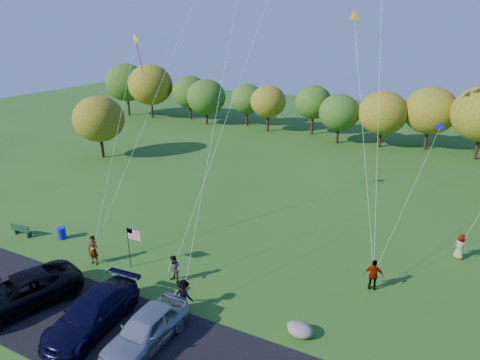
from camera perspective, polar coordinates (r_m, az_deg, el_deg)
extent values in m
plane|color=#2F5D1A|center=(25.36, -9.87, -14.58)|extent=(140.00, 140.00, 0.00)
cube|color=black|center=(22.97, -16.15, -19.27)|extent=(44.00, 6.00, 0.06)
cylinder|color=#382114|center=(74.49, -14.38, 9.57)|extent=(0.36, 0.36, 2.84)
ellipsoid|color=#3C6419|center=(73.98, -14.61, 12.13)|extent=(6.00, 6.00, 5.40)
cylinder|color=#382114|center=(68.96, -11.56, 8.80)|extent=(0.36, 0.36, 2.43)
ellipsoid|color=#3C6419|center=(68.44, -11.74, 11.36)|extent=(5.86, 5.86, 5.28)
cylinder|color=#382114|center=(68.39, -7.65, 9.08)|extent=(0.36, 0.36, 2.76)
ellipsoid|color=#245416|center=(67.81, -7.79, 12.06)|extent=(6.81, 6.81, 6.13)
cylinder|color=#382114|center=(65.77, -3.93, 8.87)|extent=(0.36, 0.36, 2.99)
ellipsoid|color=#245416|center=(65.24, -3.99, 11.53)|extent=(4.92, 4.92, 4.42)
cylinder|color=#382114|center=(61.57, -1.14, 7.87)|extent=(0.36, 0.36, 2.45)
ellipsoid|color=#3C6419|center=(61.01, -1.16, 10.56)|extent=(5.26, 5.26, 4.73)
cylinder|color=#382114|center=(60.02, 3.18, 7.78)|extent=(0.36, 0.36, 2.96)
ellipsoid|color=#3C6419|center=(59.40, 3.24, 10.89)|extent=(5.62, 5.62, 5.06)
cylinder|color=#382114|center=(60.43, 9.13, 7.51)|extent=(0.36, 0.36, 2.71)
ellipsoid|color=#3C6419|center=(59.76, 9.32, 10.86)|extent=(6.83, 6.83, 6.15)
cylinder|color=#382114|center=(57.16, 13.44, 6.74)|extent=(0.36, 0.36, 3.18)
ellipsoid|color=#3C6419|center=(56.50, 13.72, 10.08)|extent=(5.54, 5.54, 4.99)
cylinder|color=#382114|center=(55.86, 18.25, 5.78)|extent=(0.36, 0.36, 2.83)
ellipsoid|color=#3C6419|center=(55.13, 18.66, 9.45)|extent=(6.88, 6.88, 6.19)
cylinder|color=#382114|center=(57.31, 22.77, 5.33)|extent=(0.36, 0.36, 2.37)
ellipsoid|color=#3C6419|center=(56.70, 23.18, 8.24)|extent=(5.54, 5.54, 4.99)
cylinder|color=#382114|center=(57.51, 28.12, 4.64)|extent=(0.36, 0.36, 2.54)
ellipsoid|color=#3C6419|center=(56.86, 28.66, 7.78)|extent=(6.07, 6.07, 5.47)
cylinder|color=#382114|center=(50.78, -17.92, 4.31)|extent=(0.36, 0.36, 2.60)
ellipsoid|color=#3C6419|center=(50.08, -18.30, 7.74)|extent=(5.60, 5.60, 5.04)
imported|color=black|center=(26.16, -27.29, -13.18)|extent=(4.57, 6.78, 1.73)
imported|color=black|center=(23.26, -19.13, -16.42)|extent=(2.77, 5.88, 1.66)
imported|color=#A2A5AC|center=(21.59, -12.37, -18.81)|extent=(2.04, 4.99, 1.69)
imported|color=#4C4C59|center=(28.64, -18.96, -8.85)|extent=(0.76, 0.55, 1.94)
imported|color=#4C4C59|center=(25.71, -8.78, -11.70)|extent=(0.99, 0.88, 1.71)
imported|color=#4C4C59|center=(23.51, -7.51, -14.96)|extent=(1.13, 0.65, 1.73)
imported|color=#4C4C59|center=(25.90, 17.39, -11.99)|extent=(1.17, 0.68, 1.88)
imported|color=#4C4C59|center=(31.15, 27.28, -7.90)|extent=(0.98, 0.83, 1.70)
cube|color=#153C21|center=(34.53, -27.00, -6.03)|extent=(1.60, 0.33, 0.05)
cube|color=#153C21|center=(34.34, -27.28, -5.73)|extent=(1.59, 0.27, 0.49)
cube|color=#153C21|center=(35.12, -27.61, -6.05)|extent=(0.13, 0.41, 0.37)
cube|color=#153C21|center=(34.10, -26.28, -6.58)|extent=(0.13, 0.41, 0.37)
cylinder|color=#0C1AC1|center=(32.87, -22.66, -6.55)|extent=(0.56, 0.56, 0.84)
cylinder|color=black|center=(27.48, -14.62, -8.69)|extent=(0.05, 0.05, 2.74)
cube|color=red|center=(26.73, -14.00, -7.10)|extent=(0.99, 0.66, 0.02)
cube|color=navy|center=(26.82, -14.50, -6.57)|extent=(0.39, 0.02, 0.31)
ellipsoid|color=gray|center=(22.19, 8.05, -19.21)|extent=(1.28, 1.00, 0.64)
ellipsoid|color=gray|center=(22.51, 7.44, -18.82)|extent=(0.88, 0.74, 0.46)
cone|color=gold|center=(29.10, 15.00, 20.31)|extent=(0.85, 0.58, 0.74)
cube|color=#F6F214|center=(29.88, -13.74, 17.76)|extent=(0.71, 0.40, 0.76)
cube|color=#1714CF|center=(36.04, 25.11, 6.43)|extent=(0.72, 0.27, 0.68)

